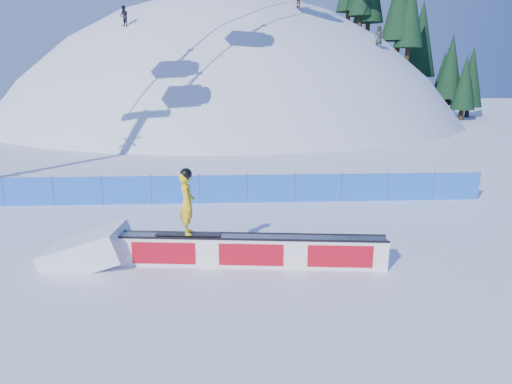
{
  "coord_description": "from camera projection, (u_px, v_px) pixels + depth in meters",
  "views": [
    {
      "loc": [
        0.42,
        -14.04,
        5.37
      ],
      "look_at": [
        1.13,
        -0.29,
        1.73
      ],
      "focal_mm": 32.0,
      "sensor_mm": 36.0,
      "label": 1
    }
  ],
  "objects": [
    {
      "name": "ground",
      "position": [
        221.0,
        241.0,
        14.91
      ],
      "size": [
        160.0,
        160.0,
        0.0
      ],
      "primitive_type": "plane",
      "color": "white",
      "rests_on": "ground"
    },
    {
      "name": "snow_hill",
      "position": [
        231.0,
        255.0,
        60.06
      ],
      "size": [
        64.0,
        64.0,
        64.0
      ],
      "color": "silver",
      "rests_on": "ground"
    },
    {
      "name": "treeline",
      "position": [
        417.0,
        30.0,
        53.48
      ],
      "size": [
        16.39,
        12.22,
        18.55
      ],
      "color": "#301F13",
      "rests_on": "ground"
    },
    {
      "name": "safety_fence",
      "position": [
        223.0,
        189.0,
        19.1
      ],
      "size": [
        22.05,
        0.05,
        1.3
      ],
      "color": "blue",
      "rests_on": "ground"
    },
    {
      "name": "rail_box",
      "position": [
        252.0,
        251.0,
        12.93
      ],
      "size": [
        7.61,
        1.28,
        0.91
      ],
      "rotation": [
        0.0,
        0.0,
        -0.1
      ],
      "color": "white",
      "rests_on": "ground"
    },
    {
      "name": "snow_ramp",
      "position": [
        89.0,
        262.0,
        13.27
      ],
      "size": [
        2.58,
        1.76,
        1.52
      ],
      "primitive_type": null,
      "rotation": [
        0.0,
        -0.31,
        -0.1
      ],
      "color": "white",
      "rests_on": "ground"
    },
    {
      "name": "snowboarder",
      "position": [
        187.0,
        202.0,
        12.66
      ],
      "size": [
        1.86,
        0.7,
        1.92
      ],
      "rotation": [
        0.0,
        0.0,
        1.7
      ],
      "color": "black",
      "rests_on": "rail_box"
    },
    {
      "name": "distant_skiers",
      "position": [
        241.0,
        4.0,
        41.79
      ],
      "size": [
        23.41,
        8.7,
        7.01
      ],
      "color": "black",
      "rests_on": "ground"
    }
  ]
}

